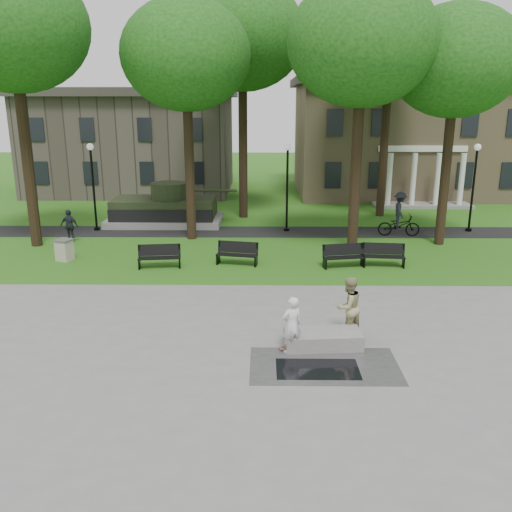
{
  "coord_description": "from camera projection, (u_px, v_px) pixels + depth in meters",
  "views": [
    {
      "loc": [
        -0.83,
        -16.8,
        6.86
      ],
      "look_at": [
        -1.06,
        2.3,
        1.4
      ],
      "focal_mm": 38.0,
      "sensor_mm": 36.0,
      "label": 1
    }
  ],
  "objects": [
    {
      "name": "tree_2",
      "position": [
        362.0,
        43.0,
        23.6
      ],
      "size": [
        6.6,
        6.6,
        12.16
      ],
      "color": "black",
      "rests_on": "ground"
    },
    {
      "name": "skateboarder",
      "position": [
        292.0,
        325.0,
        15.12
      ],
      "size": [
        0.72,
        0.62,
        1.66
      ],
      "primitive_type": "imported",
      "rotation": [
        0.0,
        0.0,
        3.6
      ],
      "color": "silver",
      "rests_on": "plaza"
    },
    {
      "name": "puddle",
      "position": [
        318.0,
        369.0,
        14.37
      ],
      "size": [
        2.2,
        1.2,
        0.0
      ],
      "primitive_type": "cube",
      "color": "black",
      "rests_on": "plaza"
    },
    {
      "name": "concrete_block",
      "position": [
        323.0,
        339.0,
        15.66
      ],
      "size": [
        2.27,
        1.17,
        0.45
      ],
      "primitive_type": "cube",
      "rotation": [
        0.0,
        0.0,
        0.08
      ],
      "color": "gray",
      "rests_on": "plaza"
    },
    {
      "name": "tree_1",
      "position": [
        186.0,
        56.0,
        25.72
      ],
      "size": [
        6.2,
        6.2,
        11.63
      ],
      "color": "black",
      "rests_on": "ground"
    },
    {
      "name": "tree_0",
      "position": [
        12.0,
        28.0,
        24.07
      ],
      "size": [
        6.8,
        6.8,
        12.97
      ],
      "color": "black",
      "rests_on": "ground"
    },
    {
      "name": "park_bench_2",
      "position": [
        344.0,
        255.0,
        23.18
      ],
      "size": [
        1.85,
        0.85,
        1.0
      ],
      "rotation": [
        0.0,
        0.0,
        0.18
      ],
      "color": "black",
      "rests_on": "ground"
    },
    {
      "name": "tank_monument",
      "position": [
        165.0,
        209.0,
        31.33
      ],
      "size": [
        7.45,
        3.4,
        2.4
      ],
      "color": "gray",
      "rests_on": "ground"
    },
    {
      "name": "building_right",
      "position": [
        403.0,
        135.0,
        41.71
      ],
      "size": [
        17.0,
        12.0,
        8.6
      ],
      "color": "#9E8460",
      "rests_on": "ground"
    },
    {
      "name": "cyclist",
      "position": [
        399.0,
        218.0,
        28.45
      ],
      "size": [
        2.22,
        1.28,
        2.35
      ],
      "rotation": [
        0.0,
        0.0,
        1.5
      ],
      "color": "black",
      "rests_on": "ground"
    },
    {
      "name": "ground",
      "position": [
        287.0,
        315.0,
        18.03
      ],
      "size": [
        120.0,
        120.0,
        0.0
      ],
      "primitive_type": "plane",
      "color": "#305F16",
      "rests_on": "ground"
    },
    {
      "name": "skateboard",
      "position": [
        293.0,
        348.0,
        15.51
      ],
      "size": [
        0.8,
        0.36,
        0.07
      ],
      "primitive_type": "cube",
      "rotation": [
        0.0,
        0.0,
        0.22
      ],
      "color": "brown",
      "rests_on": "plaza"
    },
    {
      "name": "lamp_left",
      "position": [
        93.0,
        180.0,
        29.2
      ],
      "size": [
        0.36,
        0.36,
        4.73
      ],
      "color": "black",
      "rests_on": "ground"
    },
    {
      "name": "pedestrian_walker",
      "position": [
        69.0,
        226.0,
        27.24
      ],
      "size": [
        1.05,
        0.66,
        1.67
      ],
      "primitive_type": "imported",
      "rotation": [
        0.0,
        0.0,
        -0.27
      ],
      "color": "#21262C",
      "rests_on": "ground"
    },
    {
      "name": "park_bench_3",
      "position": [
        383.0,
        254.0,
        23.3
      ],
      "size": [
        1.84,
        0.7,
        1.0
      ],
      "rotation": [
        0.0,
        0.0,
        -0.1
      ],
      "color": "black",
      "rests_on": "ground"
    },
    {
      "name": "plaza",
      "position": [
        296.0,
        393.0,
        13.22
      ],
      "size": [
        22.0,
        16.0,
        0.02
      ],
      "primitive_type": "cube",
      "color": "gray",
      "rests_on": "ground"
    },
    {
      "name": "footpath",
      "position": [
        278.0,
        232.0,
        29.57
      ],
      "size": [
        44.0,
        2.6,
        0.01
      ],
      "primitive_type": "cube",
      "color": "black",
      "rests_on": "ground"
    },
    {
      "name": "tree_3",
      "position": [
        456.0,
        62.0,
        24.71
      ],
      "size": [
        6.0,
        6.0,
        11.19
      ],
      "color": "black",
      "rests_on": "ground"
    },
    {
      "name": "friend_watching",
      "position": [
        348.0,
        307.0,
        16.19
      ],
      "size": [
        1.15,
        1.1,
        1.86
      ],
      "primitive_type": "imported",
      "rotation": [
        0.0,
        0.0,
        3.75
      ],
      "color": "tan",
      "rests_on": "plaza"
    },
    {
      "name": "lamp_mid",
      "position": [
        287.0,
        180.0,
        29.08
      ],
      "size": [
        0.36,
        0.36,
        4.73
      ],
      "color": "black",
      "rests_on": "ground"
    },
    {
      "name": "park_bench_1",
      "position": [
        237.0,
        253.0,
        23.56
      ],
      "size": [
        1.85,
        0.88,
        1.0
      ],
      "rotation": [
        0.0,
        0.0,
        -0.2
      ],
      "color": "black",
      "rests_on": "ground"
    },
    {
      "name": "tree_5",
      "position": [
        390.0,
        51.0,
        31.16
      ],
      "size": [
        6.4,
        6.4,
        12.44
      ],
      "color": "black",
      "rests_on": "ground"
    },
    {
      "name": "lamp_right",
      "position": [
        474.0,
        181.0,
        28.97
      ],
      "size": [
        0.36,
        0.36,
        4.73
      ],
      "color": "black",
      "rests_on": "ground"
    },
    {
      "name": "trash_bin",
      "position": [
        64.0,
        250.0,
        24.18
      ],
      "size": [
        0.84,
        0.84,
        0.96
      ],
      "rotation": [
        0.0,
        0.0,
        -0.34
      ],
      "color": "#B9AB98",
      "rests_on": "ground"
    },
    {
      "name": "building_left",
      "position": [
        134.0,
        145.0,
        42.65
      ],
      "size": [
        15.0,
        10.0,
        7.2
      ],
      "primitive_type": "cube",
      "color": "#4C443D",
      "rests_on": "ground"
    },
    {
      "name": "park_bench_0",
      "position": [
        160.0,
        256.0,
        23.11
      ],
      "size": [
        1.84,
        0.74,
        1.0
      ],
      "rotation": [
        0.0,
        0.0,
        0.12
      ],
      "color": "black",
      "rests_on": "ground"
    },
    {
      "name": "tree_4",
      "position": [
        242.0,
        37.0,
        30.58
      ],
      "size": [
        7.2,
        7.2,
        13.5
      ],
      "color": "black",
      "rests_on": "ground"
    }
  ]
}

